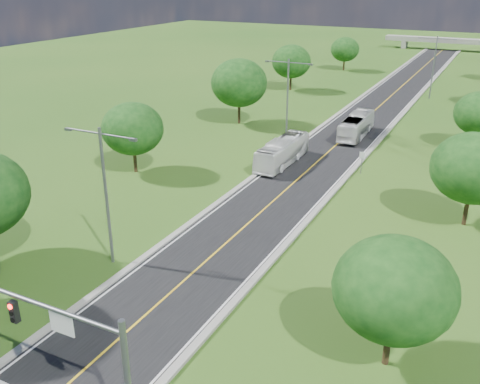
% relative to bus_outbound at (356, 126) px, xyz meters
% --- Properties ---
extents(ground, '(260.00, 260.00, 0.00)m').
position_rel_bus_outbound_xyz_m(ground, '(-1.11, 9.12, -1.46)').
color(ground, '#255117').
rests_on(ground, ground).
extents(road, '(8.00, 150.00, 0.06)m').
position_rel_bus_outbound_xyz_m(road, '(-1.11, 15.12, -1.43)').
color(road, black).
rests_on(road, ground).
extents(curb_left, '(0.50, 150.00, 0.22)m').
position_rel_bus_outbound_xyz_m(curb_left, '(-5.36, 15.12, -1.35)').
color(curb_left, gray).
rests_on(curb_left, ground).
extents(curb_right, '(0.50, 150.00, 0.22)m').
position_rel_bus_outbound_xyz_m(curb_right, '(3.14, 15.12, -1.35)').
color(curb_right, gray).
rests_on(curb_right, ground).
extents(signal_mast, '(8.54, 0.33, 7.20)m').
position_rel_bus_outbound_xyz_m(signal_mast, '(2.57, -51.88, 3.45)').
color(signal_mast, slate).
rests_on(signal_mast, ground).
extents(speed_limit_sign, '(0.55, 0.09, 2.40)m').
position_rel_bus_outbound_xyz_m(speed_limit_sign, '(4.09, -12.90, 0.14)').
color(speed_limit_sign, slate).
rests_on(speed_limit_sign, ground).
extents(overpass, '(30.00, 3.00, 3.20)m').
position_rel_bus_outbound_xyz_m(overpass, '(-1.11, 89.12, 0.96)').
color(overpass, gray).
rests_on(overpass, ground).
extents(streetlight_near_left, '(5.90, 0.25, 10.00)m').
position_rel_bus_outbound_xyz_m(streetlight_near_left, '(-7.11, -38.88, 4.49)').
color(streetlight_near_left, slate).
rests_on(streetlight_near_left, ground).
extents(streetlight_mid_left, '(5.90, 0.25, 10.00)m').
position_rel_bus_outbound_xyz_m(streetlight_mid_left, '(-7.11, -5.88, 4.49)').
color(streetlight_mid_left, slate).
rests_on(streetlight_mid_left, ground).
extents(streetlight_far_right, '(5.90, 0.25, 10.00)m').
position_rel_bus_outbound_xyz_m(streetlight_far_right, '(4.89, 27.12, 4.49)').
color(streetlight_far_right, slate).
rests_on(streetlight_far_right, ground).
extents(tree_lb, '(6.30, 6.30, 7.33)m').
position_rel_bus_outbound_xyz_m(tree_lb, '(-17.11, -22.88, 3.19)').
color(tree_lb, black).
rests_on(tree_lb, ground).
extents(tree_lc, '(7.56, 7.56, 8.79)m').
position_rel_bus_outbound_xyz_m(tree_lc, '(-16.11, -0.88, 4.12)').
color(tree_lc, black).
rests_on(tree_lc, ground).
extents(tree_ld, '(6.72, 6.72, 7.82)m').
position_rel_bus_outbound_xyz_m(tree_ld, '(-18.11, 23.12, 3.50)').
color(tree_ld, black).
rests_on(tree_ld, ground).
extents(tree_le, '(5.88, 5.88, 6.84)m').
position_rel_bus_outbound_xyz_m(tree_le, '(-15.61, 47.12, 2.88)').
color(tree_le, black).
rests_on(tree_le, ground).
extents(tree_ra, '(6.30, 6.30, 7.33)m').
position_rel_bus_outbound_xyz_m(tree_ra, '(12.89, -40.88, 3.19)').
color(tree_ra, black).
rests_on(tree_ra, ground).
extents(tree_rb, '(6.72, 6.72, 7.82)m').
position_rel_bus_outbound_xyz_m(tree_rb, '(14.89, -20.88, 3.50)').
color(tree_rb, black).
rests_on(tree_rb, ground).
extents(tree_rc, '(5.88, 5.88, 6.84)m').
position_rel_bus_outbound_xyz_m(tree_rc, '(13.89, 1.12, 2.88)').
color(tree_rc, black).
rests_on(tree_rc, ground).
extents(bus_outbound, '(2.60, 10.08, 2.79)m').
position_rel_bus_outbound_xyz_m(bus_outbound, '(0.00, 0.00, 0.00)').
color(bus_outbound, silver).
rests_on(bus_outbound, road).
extents(bus_inbound, '(2.47, 9.98, 2.77)m').
position_rel_bus_outbound_xyz_m(bus_inbound, '(-4.31, -13.89, -0.01)').
color(bus_inbound, white).
rests_on(bus_inbound, road).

